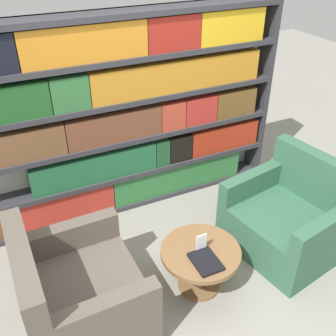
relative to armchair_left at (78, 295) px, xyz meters
The scene contains 7 objects.
ground_plane 0.99m from the armchair_left, 11.13° to the right, with size 14.00×14.00×0.00m, color gray.
bookshelf 1.76m from the armchair_left, 53.71° to the left, with size 3.21×0.30×2.01m.
armchair_left is the anchor object (origin of this frame).
armchair_right 1.99m from the armchair_left, ahead, with size 1.00×1.08×0.89m.
coffee_table 1.00m from the armchair_left, ahead, with size 0.65×0.65×0.41m.
table_sign 1.01m from the armchair_left, ahead, with size 0.09×0.06×0.16m.
stray_book 0.99m from the armchair_left, 12.66° to the right, with size 0.20×0.27×0.02m.
Camera 1 is at (-1.17, -1.86, 2.67)m, focal length 42.00 mm.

